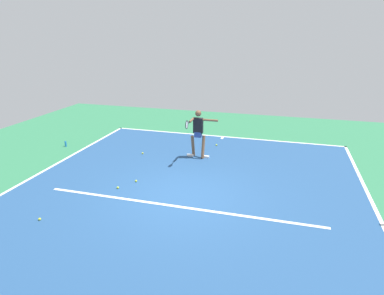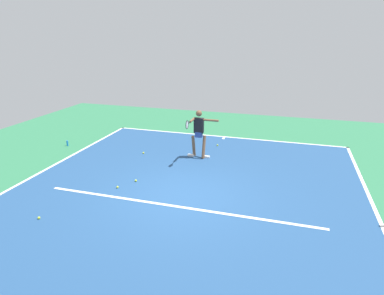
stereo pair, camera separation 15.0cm
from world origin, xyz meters
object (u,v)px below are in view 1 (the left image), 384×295
at_px(tennis_ball_by_sideline, 118,188).
at_px(tennis_ball_by_baseline, 136,181).
at_px(tennis_ball_near_service_line, 216,145).
at_px(tennis_ball_far_corner, 40,219).
at_px(tennis_player, 198,131).
at_px(water_bottle, 66,144).
at_px(tennis_ball_centre_court, 143,153).

height_order(tennis_ball_by_sideline, tennis_ball_by_baseline, same).
xyz_separation_m(tennis_ball_near_service_line, tennis_ball_far_corner, (2.98, 6.72, 0.00)).
xyz_separation_m(tennis_player, water_bottle, (5.44, 0.29, -0.90)).
height_order(tennis_ball_near_service_line, water_bottle, water_bottle).
distance_m(tennis_ball_near_service_line, tennis_ball_centre_court, 3.02).
bearing_deg(tennis_ball_centre_court, tennis_ball_by_sideline, 99.85).
height_order(tennis_ball_by_baseline, water_bottle, water_bottle).
bearing_deg(tennis_ball_far_corner, tennis_ball_centre_court, -95.67).
distance_m(tennis_ball_by_sideline, water_bottle, 4.81).
height_order(tennis_ball_near_service_line, tennis_ball_far_corner, same).
bearing_deg(tennis_ball_centre_court, tennis_player, -173.20).
bearing_deg(tennis_ball_by_baseline, tennis_ball_far_corner, 63.62).
distance_m(tennis_player, water_bottle, 5.52).
relative_size(tennis_ball_by_sideline, water_bottle, 0.30).
relative_size(tennis_player, tennis_ball_near_service_line, 26.78).
xyz_separation_m(tennis_ball_by_baseline, tennis_ball_near_service_line, (-1.66, -4.06, 0.00)).
relative_size(tennis_ball_by_sideline, tennis_ball_by_baseline, 1.00).
height_order(tennis_ball_by_sideline, tennis_ball_far_corner, same).
relative_size(tennis_player, tennis_ball_by_sideline, 26.78).
bearing_deg(water_bottle, tennis_ball_by_baseline, 151.00).
height_order(tennis_ball_far_corner, tennis_ball_centre_court, same).
xyz_separation_m(tennis_ball_by_baseline, water_bottle, (4.17, -2.31, 0.08)).
distance_m(tennis_player, tennis_ball_near_service_line, 1.80).
bearing_deg(tennis_ball_by_baseline, tennis_ball_by_sideline, 60.81).
bearing_deg(tennis_ball_near_service_line, water_bottle, 16.70).
xyz_separation_m(tennis_ball_by_sideline, tennis_ball_centre_court, (0.51, -2.92, 0.00)).
distance_m(tennis_ball_near_service_line, tennis_ball_far_corner, 7.36).
height_order(tennis_player, tennis_ball_near_service_line, tennis_player).
xyz_separation_m(tennis_player, tennis_ball_by_sideline, (1.59, 3.17, -0.98)).
distance_m(tennis_ball_far_corner, water_bottle, 5.73).
bearing_deg(tennis_ball_by_baseline, tennis_player, -116.15).
relative_size(tennis_ball_centre_court, water_bottle, 0.30).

